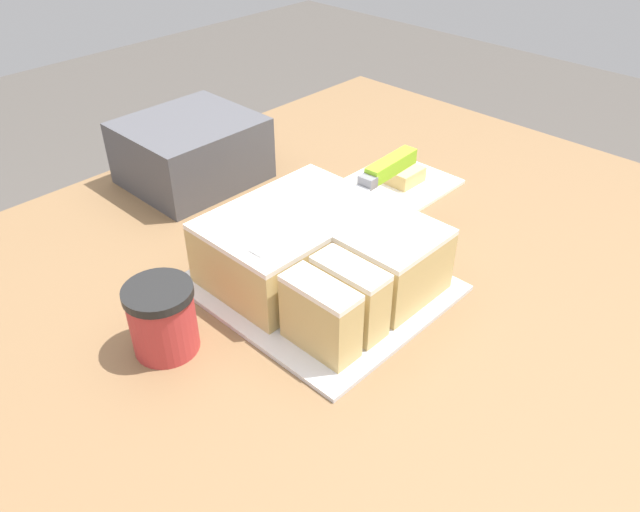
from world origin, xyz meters
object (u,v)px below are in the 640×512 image
object	(u,v)px
knife	(375,177)
cake	(320,253)
coffee_cup	(163,318)
storage_box	(191,151)
brownie	(402,174)
cake_board	(320,285)

from	to	relation	value
knife	cake	bearing A→B (deg)	5.87
coffee_cup	storage_box	world-z (taller)	storage_box
brownie	storage_box	distance (m)	0.35
cake	knife	world-z (taller)	knife
cake_board	coffee_cup	world-z (taller)	coffee_cup
coffee_cup	cake_board	bearing A→B (deg)	-13.68
cake_board	cake	world-z (taller)	cake
cake	brownie	xyz separation A→B (m)	(0.29, 0.09, -0.03)
cake	knife	xyz separation A→B (m)	(0.13, 0.02, 0.05)
storage_box	knife	bearing A→B (deg)	-78.63
cake	brownie	bearing A→B (deg)	17.24
knife	coffee_cup	distance (m)	0.35
cake	storage_box	distance (m)	0.36
brownie	coffee_cup	bearing A→B (deg)	-174.81
knife	storage_box	bearing A→B (deg)	-81.70
knife	coffee_cup	bearing A→B (deg)	-7.28
knife	coffee_cup	world-z (taller)	knife
cake_board	coffee_cup	distance (m)	0.21
cake	storage_box	world-z (taller)	storage_box
brownie	cake_board	bearing A→B (deg)	-162.20
storage_box	brownie	bearing A→B (deg)	-48.95
brownie	storage_box	world-z (taller)	storage_box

